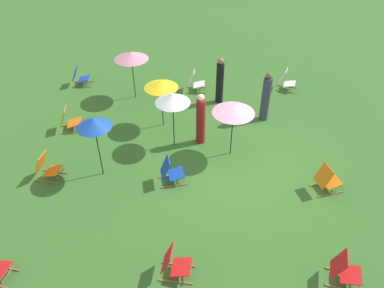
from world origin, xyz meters
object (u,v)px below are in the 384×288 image
(person_0, at_px, (266,98))
(deckchair_5, at_px, (174,263))
(deckchair_2, at_px, (171,172))
(umbrella_0, at_px, (234,109))
(deckchair_4, at_px, (195,82))
(person_1, at_px, (220,81))
(deckchair_6, at_px, (47,167))
(umbrella_1, at_px, (161,85))
(umbrella_4, at_px, (131,56))
(person_2, at_px, (201,120))
(deckchair_1, at_px, (80,76))
(deckchair_3, at_px, (344,270))
(deckchair_0, at_px, (69,120))
(umbrella_2, at_px, (93,123))
(deckchair_8, at_px, (327,180))
(umbrella_3, at_px, (173,98))
(deckchair_9, at_px, (286,81))

(person_0, bearing_deg, deckchair_5, -67.39)
(deckchair_2, relative_size, umbrella_0, 0.48)
(deckchair_4, xyz_separation_m, person_1, (-0.81, -0.92, 0.49))
(deckchair_2, relative_size, deckchair_6, 1.02)
(umbrella_1, bearing_deg, deckchair_5, -171.86)
(deckchair_5, relative_size, deckchair_6, 1.00)
(umbrella_4, xyz_separation_m, person_2, (-2.72, -2.55, -0.87))
(deckchair_1, xyz_separation_m, umbrella_4, (-0.89, -2.35, 1.34))
(deckchair_2, xyz_separation_m, deckchair_3, (-2.99, -3.97, 0.00))
(umbrella_1, relative_size, person_0, 0.93)
(deckchair_5, distance_m, person_2, 4.92)
(deckchair_5, distance_m, umbrella_0, 4.71)
(deckchair_1, xyz_separation_m, person_1, (-1.10, -5.55, 0.49))
(deckchair_1, xyz_separation_m, deckchair_6, (-5.48, -0.59, 0.00))
(umbrella_4, bearing_deg, deckchair_0, 140.02)
(deckchair_2, height_order, umbrella_2, umbrella_2)
(deckchair_2, height_order, umbrella_0, umbrella_0)
(deckchair_8, bearing_deg, umbrella_3, 49.42)
(deckchair_9, height_order, person_1, person_1)
(umbrella_3, height_order, person_0, umbrella_3)
(deckchair_3, height_order, person_1, person_1)
(person_2, bearing_deg, umbrella_1, 152.67)
(deckchair_6, distance_m, umbrella_2, 2.09)
(deckchair_4, bearing_deg, deckchair_3, -157.15)
(deckchair_3, xyz_separation_m, umbrella_0, (4.34, 2.23, 1.26))
(deckchair_6, distance_m, deckchair_9, 9.33)
(deckchair_9, height_order, umbrella_0, umbrella_0)
(deckchair_4, bearing_deg, deckchair_6, 142.21)
(umbrella_4, xyz_separation_m, person_0, (-1.32, -4.73, -0.86))
(umbrella_3, bearing_deg, deckchair_6, 115.51)
(deckchair_8, relative_size, umbrella_4, 0.47)
(deckchair_0, height_order, umbrella_0, umbrella_0)
(deckchair_5, height_order, umbrella_2, umbrella_2)
(umbrella_4, relative_size, person_0, 1.03)
(deckchair_1, height_order, umbrella_0, umbrella_0)
(umbrella_0, height_order, umbrella_1, umbrella_0)
(deckchair_6, bearing_deg, deckchair_5, -119.58)
(deckchair_3, bearing_deg, deckchair_9, 13.24)
(deckchair_0, relative_size, deckchair_3, 0.98)
(deckchair_6, bearing_deg, umbrella_2, -73.76)
(umbrella_0, relative_size, umbrella_3, 0.93)
(deckchair_4, height_order, person_0, person_0)
(person_1, bearing_deg, person_2, -7.01)
(umbrella_2, bearing_deg, umbrella_0, -73.77)
(person_1, bearing_deg, umbrella_2, -32.21)
(umbrella_0, xyz_separation_m, person_1, (3.08, 0.30, -0.77))
(umbrella_1, bearing_deg, person_1, -50.22)
(deckchair_9, distance_m, person_0, 2.46)
(deckchair_2, distance_m, deckchair_5, 2.97)
(deckchair_2, xyz_separation_m, deckchair_9, (5.47, -4.08, 0.00))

